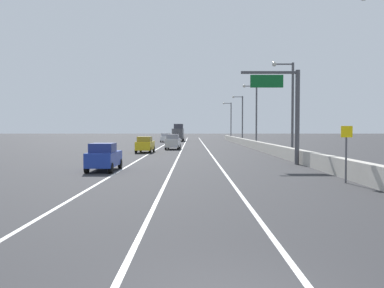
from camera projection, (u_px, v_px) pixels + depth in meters
ground_plane at (195, 145)px, 70.50m from camera, size 320.00×320.00×0.00m
lane_stripe_left at (160, 147)px, 61.51m from camera, size 0.16×130.00×0.00m
lane_stripe_center at (183, 147)px, 61.51m from camera, size 0.16×130.00×0.00m
lane_stripe_right at (206, 147)px, 61.51m from camera, size 0.16×130.00×0.00m
jersey_barrier_right at (269, 149)px, 46.50m from camera, size 0.60×120.00×1.10m
overhead_sign_gantry at (288, 105)px, 31.84m from camera, size 4.68×0.36×7.50m
speed_advisory_sign at (346, 150)px, 21.00m from camera, size 0.60×0.11×3.00m
lamp_post_right_second at (290, 103)px, 38.63m from camera, size 2.14×0.44×9.26m
lamp_post_right_third at (255, 111)px, 58.46m from camera, size 2.14×0.44×9.26m
lamp_post_right_fourth at (241, 116)px, 78.29m from camera, size 2.14×0.44×9.26m
lamp_post_right_fifth at (230, 118)px, 98.11m from camera, size 2.14×0.44×9.26m
car_silver_0 at (173, 142)px, 55.28m from camera, size 2.03×4.37×2.08m
car_blue_1 at (104, 157)px, 27.09m from camera, size 1.80×4.07×1.89m
car_white_2 at (165, 138)px, 85.32m from camera, size 2.00×4.56×1.88m
car_yellow_3 at (145, 145)px, 47.85m from camera, size 1.95×4.44×1.92m
box_truck at (178, 133)px, 92.24m from camera, size 2.57×8.56×3.96m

